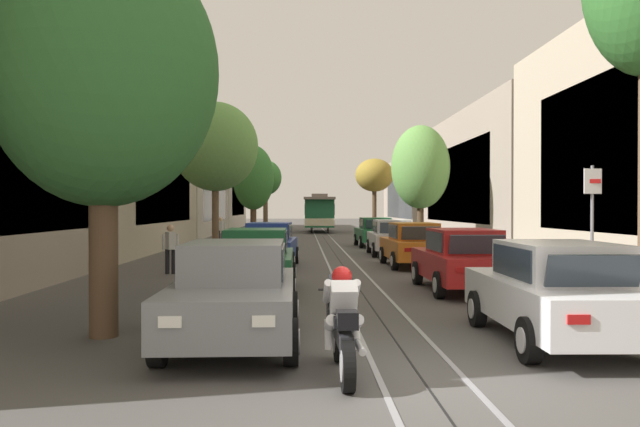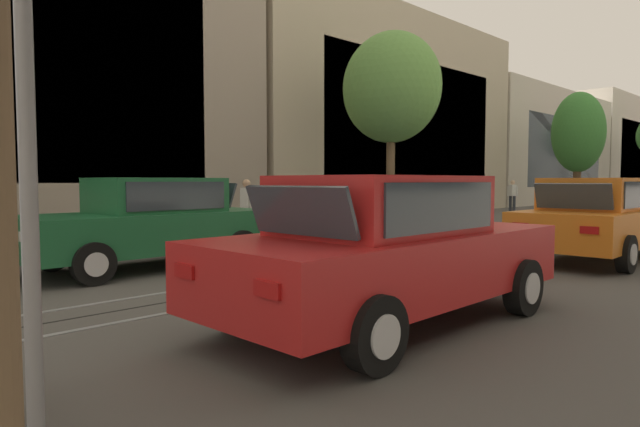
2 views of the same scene
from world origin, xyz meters
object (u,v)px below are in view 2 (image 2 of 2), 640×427
(street_tree_kerb_left_second, at_px, (391,88))
(street_tree_kerb_left_mid, at_px, (578,133))
(parked_car_blue_mid_left, at_px, (389,209))
(parked_car_red_second_right, at_px, (388,249))
(parked_car_orange_mid_right, at_px, (596,219))
(parked_car_green_second_left, at_px, (151,223))
(street_sign_post, at_px, (24,102))
(pedestrian_on_left_pavement, at_px, (247,205))
(pedestrian_on_right_pavement, at_px, (512,194))

(street_tree_kerb_left_second, distance_m, street_tree_kerb_left_mid, 15.59)
(parked_car_blue_mid_left, bearing_deg, street_tree_kerb_left_second, 127.25)
(parked_car_blue_mid_left, xyz_separation_m, parked_car_red_second_right, (5.24, -6.70, 0.00))
(parked_car_red_second_right, height_order, parked_car_orange_mid_right, same)
(parked_car_orange_mid_right, xyz_separation_m, street_tree_kerb_left_second, (-7.50, 3.21, 3.78))
(parked_car_green_second_left, relative_size, street_sign_post, 1.50)
(parked_car_orange_mid_right, bearing_deg, parked_car_blue_mid_left, 178.65)
(parked_car_blue_mid_left, distance_m, street_sign_post, 12.63)
(street_tree_kerb_left_second, height_order, pedestrian_on_left_pavement, street_tree_kerb_left_second)
(pedestrian_on_left_pavement, height_order, pedestrian_on_right_pavement, pedestrian_on_left_pavement)
(parked_car_blue_mid_left, distance_m, parked_car_orange_mid_right, 5.16)
(parked_car_green_second_left, height_order, parked_car_orange_mid_right, same)
(parked_car_blue_mid_left, bearing_deg, pedestrian_on_right_pavement, 103.98)
(parked_car_green_second_left, xyz_separation_m, street_tree_kerb_left_mid, (-2.07, 25.39, 3.25))
(parked_car_green_second_left, distance_m, pedestrian_on_right_pavement, 21.61)
(parked_car_blue_mid_left, relative_size, pedestrian_on_right_pavement, 2.83)
(pedestrian_on_left_pavement, bearing_deg, parked_car_red_second_right, -27.80)
(street_tree_kerb_left_second, relative_size, street_tree_kerb_left_mid, 1.03)
(parked_car_green_second_left, bearing_deg, pedestrian_on_right_pavement, 99.76)
(parked_car_green_second_left, height_order, street_tree_kerb_left_second, street_tree_kerb_left_second)
(parked_car_blue_mid_left, height_order, street_sign_post, street_sign_post)
(parked_car_green_second_left, height_order, pedestrian_on_left_pavement, parked_car_green_second_left)
(parked_car_blue_mid_left, relative_size, pedestrian_on_left_pavement, 2.81)
(parked_car_red_second_right, relative_size, pedestrian_on_left_pavement, 2.78)
(pedestrian_on_left_pavement, bearing_deg, pedestrian_on_right_pavement, 92.05)
(parked_car_red_second_right, bearing_deg, pedestrian_on_left_pavement, 152.20)
(parked_car_red_second_right, bearing_deg, street_sign_post, -69.35)
(parked_car_blue_mid_left, height_order, street_tree_kerb_left_second, street_tree_kerb_left_second)
(parked_car_red_second_right, relative_size, street_tree_kerb_left_second, 0.68)
(street_tree_kerb_left_second, relative_size, street_sign_post, 2.19)
(pedestrian_on_left_pavement, xyz_separation_m, street_sign_post, (9.75, -8.30, 0.92))
(parked_car_orange_mid_right, height_order, street_tree_kerb_left_mid, street_tree_kerb_left_mid)
(street_tree_kerb_left_mid, xyz_separation_m, pedestrian_on_right_pavement, (-1.59, -4.09, -3.17))
(parked_car_red_second_right, xyz_separation_m, street_tree_kerb_left_second, (-7.59, 9.79, 3.78))
(pedestrian_on_left_pavement, height_order, street_sign_post, street_sign_post)
(parked_car_green_second_left, distance_m, street_sign_post, 7.82)
(parked_car_orange_mid_right, bearing_deg, street_tree_kerb_left_second, 156.85)
(parked_car_blue_mid_left, bearing_deg, street_tree_kerb_left_mid, 96.23)
(parked_car_blue_mid_left, relative_size, parked_car_orange_mid_right, 1.01)
(pedestrian_on_left_pavement, bearing_deg, street_tree_kerb_left_mid, 87.31)
(parked_car_orange_mid_right, relative_size, pedestrian_on_left_pavement, 2.79)
(parked_car_green_second_left, relative_size, pedestrian_on_right_pavement, 2.80)
(street_sign_post, bearing_deg, parked_car_red_second_right, 110.65)
(pedestrian_on_left_pavement, distance_m, pedestrian_on_right_pavement, 16.92)
(street_tree_kerb_left_second, height_order, street_tree_kerb_left_mid, street_tree_kerb_left_second)
(pedestrian_on_right_pavement, height_order, street_sign_post, street_sign_post)
(pedestrian_on_right_pavement, xyz_separation_m, street_sign_post, (10.35, -25.21, 0.93))
(parked_car_green_second_left, bearing_deg, street_tree_kerb_left_second, 103.64)
(street_tree_kerb_left_second, relative_size, pedestrian_on_right_pavement, 4.12)
(parked_car_green_second_left, xyz_separation_m, parked_car_red_second_right, (5.21, 0.03, 0.00))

